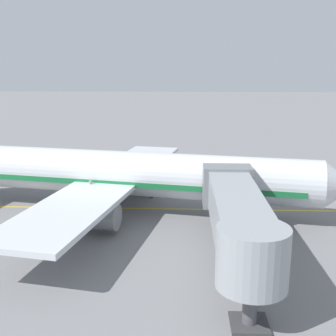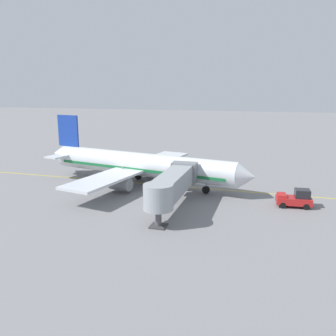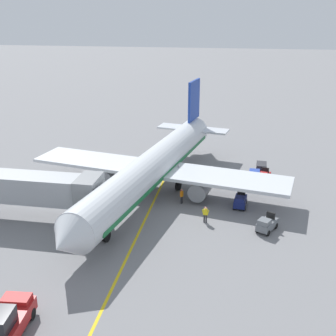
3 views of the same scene
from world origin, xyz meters
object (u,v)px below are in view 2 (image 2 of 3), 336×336
object	(u,v)px
parked_airliner	(140,165)
baggage_cart_front	(139,163)
jet_bridge	(172,184)
ground_crew_loader	(160,174)
baggage_cart_second_in_train	(126,161)
baggage_tug_lead	(197,167)
baggage_tug_spare	(169,168)
pushback_tractor	(295,199)
baggage_tug_trailing	(137,163)
ground_crew_wing_walker	(186,172)

from	to	relation	value
parked_airliner	baggage_cart_front	world-z (taller)	parked_airliner
jet_bridge	ground_crew_loader	world-z (taller)	jet_bridge
baggage_cart_second_in_train	ground_crew_loader	bearing A→B (deg)	48.52
baggage_tug_lead	baggage_cart_front	bearing A→B (deg)	-85.31
baggage_tug_spare	baggage_cart_front	xyz separation A→B (m)	(-1.57, -6.74, 0.24)
pushback_tractor	baggage_tug_spare	bearing A→B (deg)	-124.12
jet_bridge	baggage_tug_lead	world-z (taller)	jet_bridge
jet_bridge	baggage_tug_trailing	xyz separation A→B (m)	(-23.12, -13.83, -2.74)
parked_airliner	ground_crew_wing_walker	xyz separation A→B (m)	(-6.37, 6.18, -2.23)
baggage_tug_trailing	baggage_cart_front	distance (m)	1.34
baggage_tug_spare	baggage_cart_front	bearing A→B (deg)	-103.15
pushback_tractor	baggage_tug_lead	distance (m)	23.84
baggage_cart_front	ground_crew_wing_walker	size ratio (longest dim) A/B	1.73
baggage_cart_front	jet_bridge	bearing A→B (deg)	30.84
baggage_tug_lead	baggage_tug_trailing	world-z (taller)	same
baggage_tug_spare	parked_airliner	bearing A→B (deg)	-12.40
baggage_tug_lead	baggage_tug_spare	size ratio (longest dim) A/B	1.06
baggage_tug_lead	baggage_cart_front	size ratio (longest dim) A/B	0.95
jet_bridge	pushback_tractor	distance (m)	16.31
baggage_cart_second_in_train	baggage_tug_lead	bearing A→B (deg)	90.02
pushback_tractor	ground_crew_loader	bearing A→B (deg)	-111.29
baggage_tug_spare	baggage_cart_second_in_train	distance (m)	10.04
baggage_cart_front	parked_airliner	bearing A→B (deg)	22.21
ground_crew_loader	pushback_tractor	bearing A→B (deg)	68.71
pushback_tractor	baggage_tug_trailing	world-z (taller)	pushback_tractor
pushback_tractor	baggage_tug_lead	world-z (taller)	pushback_tractor
baggage_tug_spare	baggage_cart_front	size ratio (longest dim) A/B	0.89
baggage_tug_trailing	jet_bridge	bearing A→B (deg)	30.89
parked_airliner	ground_crew_wing_walker	bearing A→B (deg)	135.87
baggage_tug_lead	ground_crew_loader	bearing A→B (deg)	-27.42
ground_crew_wing_walker	ground_crew_loader	bearing A→B (deg)	-53.21
baggage_cart_second_in_train	baggage_cart_front	bearing A→B (deg)	72.54
jet_bridge	baggage_cart_second_in_train	world-z (taller)	jet_bridge
baggage_cart_front	ground_crew_wing_walker	distance (m)	11.85
parked_airliner	baggage_tug_spare	bearing A→B (deg)	167.60
pushback_tractor	baggage_cart_front	size ratio (longest dim) A/B	1.56
baggage_tug_spare	ground_crew_loader	bearing A→B (deg)	1.60
baggage_tug_trailing	baggage_cart_second_in_train	distance (m)	2.30
baggage_tug_trailing	ground_crew_loader	bearing A→B (deg)	40.44
baggage_tug_lead	ground_crew_wing_walker	xyz separation A→B (m)	(5.85, -0.67, 0.24)
ground_crew_loader	baggage_tug_lead	bearing A→B (deg)	152.58
baggage_tug_spare	ground_crew_wing_walker	xyz separation A→B (m)	(3.34, 4.04, 0.24)
parked_airliner	baggage_tug_spare	world-z (taller)	parked_airliner
pushback_tractor	baggage_tug_lead	size ratio (longest dim) A/B	1.65
parked_airliner	jet_bridge	distance (m)	13.70
baggage_tug_spare	ground_crew_loader	distance (m)	6.24
baggage_tug_trailing	baggage_cart_front	size ratio (longest dim) A/B	0.94
parked_airliner	baggage_tug_lead	size ratio (longest dim) A/B	13.41
baggage_tug_trailing	baggage_tug_spare	distance (m)	7.91
baggage_tug_lead	ground_crew_wing_walker	world-z (taller)	ground_crew_wing_walker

